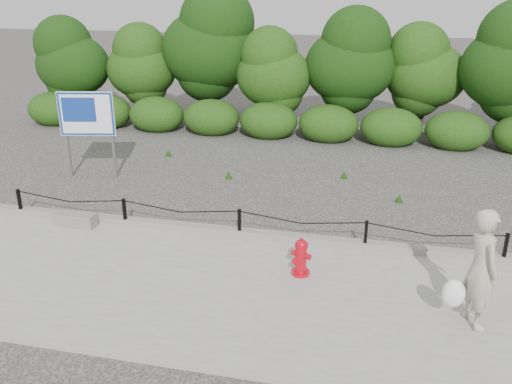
{
  "coord_description": "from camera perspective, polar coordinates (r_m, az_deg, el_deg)",
  "views": [
    {
      "loc": [
        2.52,
        -9.58,
        4.92
      ],
      "look_at": [
        0.3,
        0.2,
        1.0
      ],
      "focal_mm": 38.0,
      "sensor_mm": 36.0,
      "label": 1
    }
  ],
  "objects": [
    {
      "name": "ground",
      "position": [
        11.07,
        -1.73,
        -5.07
      ],
      "size": [
        90.0,
        90.0,
        0.0
      ],
      "primitive_type": "plane",
      "color": "#2D2B28",
      "rests_on": "ground"
    },
    {
      "name": "sidewalk",
      "position": [
        9.37,
        -4.83,
        -10.15
      ],
      "size": [
        14.0,
        4.0,
        0.08
      ],
      "primitive_type": "cube",
      "color": "gray",
      "rests_on": "ground"
    },
    {
      "name": "curb",
      "position": [
        11.04,
        -1.68,
        -4.26
      ],
      "size": [
        14.0,
        0.22,
        0.14
      ],
      "primitive_type": "cube",
      "color": "slate",
      "rests_on": "sidewalk"
    },
    {
      "name": "pedestrian",
      "position": [
        8.62,
        22.45,
        -7.57
      ],
      "size": [
        0.86,
        0.8,
        1.87
      ],
      "rotation": [
        0.0,
        0.0,
        1.97
      ],
      "color": "#A8A690",
      "rests_on": "sidewalk"
    },
    {
      "name": "concrete_block",
      "position": [
        12.07,
        -18.44,
        -2.75
      ],
      "size": [
        0.88,
        0.33,
        0.28
      ],
      "primitive_type": "cube",
      "rotation": [
        0.0,
        0.0,
        -0.03
      ],
      "color": "slate",
      "rests_on": "sidewalk"
    },
    {
      "name": "treeline",
      "position": [
        18.8,
        8.0,
        13.66
      ],
      "size": [
        20.29,
        3.71,
        4.73
      ],
      "color": "black",
      "rests_on": "ground"
    },
    {
      "name": "fire_hydrant",
      "position": [
        9.56,
        4.74,
        -6.87
      ],
      "size": [
        0.42,
        0.42,
        0.7
      ],
      "rotation": [
        0.0,
        0.0,
        -0.36
      ],
      "color": "red",
      "rests_on": "sidewalk"
    },
    {
      "name": "chain_barrier",
      "position": [
        10.87,
        -1.76,
        -2.92
      ],
      "size": [
        10.06,
        0.06,
        0.6
      ],
      "color": "black",
      "rests_on": "sidewalk"
    },
    {
      "name": "advertising_sign",
      "position": [
        14.77,
        -17.39,
        7.47
      ],
      "size": [
        1.42,
        0.39,
        2.3
      ],
      "rotation": [
        0.0,
        0.0,
        0.21
      ],
      "color": "slate",
      "rests_on": "ground"
    }
  ]
}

